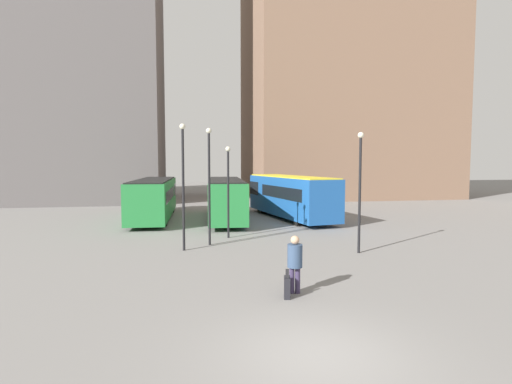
{
  "coord_description": "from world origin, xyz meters",
  "views": [
    {
      "loc": [
        -2.84,
        -7.98,
        4.15
      ],
      "look_at": [
        1.09,
        13.69,
        2.57
      ],
      "focal_mm": 28.0,
      "sensor_mm": 36.0,
      "label": 1
    }
  ],
  "objects_px": {
    "bus_1": "(226,198)",
    "lamp_post_0": "(209,177)",
    "lamp_post_3": "(360,182)",
    "suitcase": "(287,287)",
    "traveler": "(295,259)",
    "lamp_post_1": "(228,184)",
    "lamp_post_2": "(183,177)",
    "bus_0": "(154,197)",
    "bus_2": "(290,195)"
  },
  "relations": [
    {
      "from": "bus_0",
      "to": "lamp_post_2",
      "type": "bearing_deg",
      "value": -167.15
    },
    {
      "from": "lamp_post_0",
      "to": "lamp_post_3",
      "type": "bearing_deg",
      "value": -24.49
    },
    {
      "from": "lamp_post_2",
      "to": "lamp_post_1",
      "type": "bearing_deg",
      "value": 49.33
    },
    {
      "from": "bus_0",
      "to": "suitcase",
      "type": "xyz_separation_m",
      "value": [
        5.32,
        -18.98,
        -1.29
      ]
    },
    {
      "from": "lamp_post_1",
      "to": "bus_0",
      "type": "bearing_deg",
      "value": 117.94
    },
    {
      "from": "bus_0",
      "to": "suitcase",
      "type": "relative_size",
      "value": 12.51
    },
    {
      "from": "suitcase",
      "to": "lamp_post_3",
      "type": "height_order",
      "value": "lamp_post_3"
    },
    {
      "from": "bus_0",
      "to": "lamp_post_1",
      "type": "height_order",
      "value": "lamp_post_1"
    },
    {
      "from": "suitcase",
      "to": "lamp_post_2",
      "type": "bearing_deg",
      "value": 36.66
    },
    {
      "from": "lamp_post_2",
      "to": "bus_2",
      "type": "bearing_deg",
      "value": 51.93
    },
    {
      "from": "lamp_post_0",
      "to": "lamp_post_1",
      "type": "relative_size",
      "value": 1.16
    },
    {
      "from": "lamp_post_1",
      "to": "lamp_post_3",
      "type": "relative_size",
      "value": 0.91
    },
    {
      "from": "bus_1",
      "to": "traveler",
      "type": "bearing_deg",
      "value": -174.34
    },
    {
      "from": "lamp_post_2",
      "to": "lamp_post_0",
      "type": "bearing_deg",
      "value": 39.62
    },
    {
      "from": "bus_1",
      "to": "lamp_post_3",
      "type": "relative_size",
      "value": 2.03
    },
    {
      "from": "traveler",
      "to": "lamp_post_2",
      "type": "xyz_separation_m",
      "value": [
        -3.48,
        7.02,
        2.41
      ]
    },
    {
      "from": "traveler",
      "to": "suitcase",
      "type": "height_order",
      "value": "traveler"
    },
    {
      "from": "bus_0",
      "to": "lamp_post_2",
      "type": "height_order",
      "value": "lamp_post_2"
    },
    {
      "from": "traveler",
      "to": "lamp_post_0",
      "type": "relative_size",
      "value": 0.31
    },
    {
      "from": "bus_2",
      "to": "lamp_post_1",
      "type": "bearing_deg",
      "value": 133.41
    },
    {
      "from": "bus_0",
      "to": "lamp_post_3",
      "type": "xyz_separation_m",
      "value": [
        10.17,
        -13.56,
        1.66
      ]
    },
    {
      "from": "bus_0",
      "to": "lamp_post_3",
      "type": "height_order",
      "value": "lamp_post_3"
    },
    {
      "from": "bus_2",
      "to": "lamp_post_3",
      "type": "bearing_deg",
      "value": 170.74
    },
    {
      "from": "traveler",
      "to": "suitcase",
      "type": "bearing_deg",
      "value": 151.06
    },
    {
      "from": "bus_1",
      "to": "traveler",
      "type": "relative_size",
      "value": 6.07
    },
    {
      "from": "suitcase",
      "to": "lamp_post_0",
      "type": "xyz_separation_m",
      "value": [
        -1.84,
        8.47,
        3.13
      ]
    },
    {
      "from": "lamp_post_2",
      "to": "bus_0",
      "type": "bearing_deg",
      "value": 100.69
    },
    {
      "from": "bus_2",
      "to": "suitcase",
      "type": "height_order",
      "value": "bus_2"
    },
    {
      "from": "bus_1",
      "to": "lamp_post_0",
      "type": "distance_m",
      "value": 9.34
    },
    {
      "from": "lamp_post_1",
      "to": "lamp_post_2",
      "type": "relative_size",
      "value": 0.85
    },
    {
      "from": "lamp_post_0",
      "to": "lamp_post_2",
      "type": "distance_m",
      "value": 1.67
    },
    {
      "from": "bus_0",
      "to": "lamp_post_1",
      "type": "bearing_deg",
      "value": -149.9
    },
    {
      "from": "bus_2",
      "to": "lamp_post_2",
      "type": "xyz_separation_m",
      "value": [
        -7.92,
        -10.1,
        1.77
      ]
    },
    {
      "from": "bus_1",
      "to": "lamp_post_2",
      "type": "height_order",
      "value": "lamp_post_2"
    },
    {
      "from": "bus_2",
      "to": "lamp_post_1",
      "type": "height_order",
      "value": "lamp_post_1"
    },
    {
      "from": "bus_2",
      "to": "traveler",
      "type": "relative_size",
      "value": 6.15
    },
    {
      "from": "lamp_post_3",
      "to": "suitcase",
      "type": "bearing_deg",
      "value": -131.84
    },
    {
      "from": "bus_1",
      "to": "lamp_post_1",
      "type": "bearing_deg",
      "value": 179.41
    },
    {
      "from": "traveler",
      "to": "lamp_post_1",
      "type": "height_order",
      "value": "lamp_post_1"
    },
    {
      "from": "bus_2",
      "to": "suitcase",
      "type": "xyz_separation_m",
      "value": [
        -4.78,
        -17.51,
        -1.41
      ]
    },
    {
      "from": "bus_0",
      "to": "bus_2",
      "type": "height_order",
      "value": "bus_2"
    },
    {
      "from": "bus_1",
      "to": "lamp_post_2",
      "type": "distance_m",
      "value": 10.67
    },
    {
      "from": "lamp_post_2",
      "to": "lamp_post_3",
      "type": "xyz_separation_m",
      "value": [
        7.99,
        -1.98,
        -0.23
      ]
    },
    {
      "from": "traveler",
      "to": "lamp_post_0",
      "type": "distance_m",
      "value": 8.71
    },
    {
      "from": "suitcase",
      "to": "lamp_post_3",
      "type": "relative_size",
      "value": 0.17
    },
    {
      "from": "bus_1",
      "to": "lamp_post_2",
      "type": "relative_size",
      "value": 1.88
    },
    {
      "from": "bus_2",
      "to": "suitcase",
      "type": "distance_m",
      "value": 18.2
    },
    {
      "from": "bus_0",
      "to": "lamp_post_2",
      "type": "xyz_separation_m",
      "value": [
        2.19,
        -11.57,
        1.89
      ]
    },
    {
      "from": "bus_0",
      "to": "traveler",
      "type": "xyz_separation_m",
      "value": [
        5.67,
        -18.6,
        -0.52
      ]
    },
    {
      "from": "lamp_post_1",
      "to": "lamp_post_2",
      "type": "distance_m",
      "value": 3.78
    }
  ]
}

